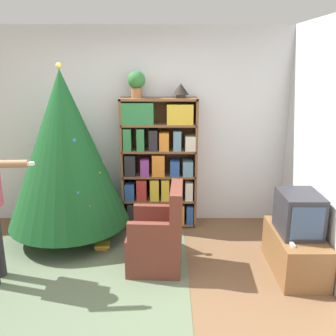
# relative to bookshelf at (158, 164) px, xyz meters

# --- Properties ---
(ground_plane) EXTENTS (14.00, 14.00, 0.00)m
(ground_plane) POSITION_rel_bookshelf_xyz_m (-0.37, -1.77, -0.86)
(ground_plane) COLOR brown
(wall_back) EXTENTS (8.00, 0.10, 2.60)m
(wall_back) POSITION_rel_bookshelf_xyz_m (-0.37, 0.24, 0.44)
(wall_back) COLOR silver
(wall_back) RESTS_ON ground_plane
(area_rug) EXTENTS (2.30, 2.01, 0.01)m
(area_rug) POSITION_rel_bookshelf_xyz_m (-0.80, -1.25, -0.85)
(area_rug) COLOR #56664C
(area_rug) RESTS_ON ground_plane
(bookshelf) EXTENTS (0.99, 0.32, 1.71)m
(bookshelf) POSITION_rel_bookshelf_xyz_m (0.00, 0.00, 0.00)
(bookshelf) COLOR brown
(bookshelf) RESTS_ON ground_plane
(tv_stand) EXTENTS (0.46, 0.91, 0.44)m
(tv_stand) POSITION_rel_bookshelf_xyz_m (1.47, -1.20, -0.64)
(tv_stand) COLOR brown
(tv_stand) RESTS_ON ground_plane
(television) EXTENTS (0.39, 0.50, 0.43)m
(television) POSITION_rel_bookshelf_xyz_m (1.47, -1.20, -0.20)
(television) COLOR #28282D
(television) RESTS_ON tv_stand
(game_remote) EXTENTS (0.04, 0.12, 0.02)m
(game_remote) POSITION_rel_bookshelf_xyz_m (1.33, -1.47, -0.41)
(game_remote) COLOR white
(game_remote) RESTS_ON tv_stand
(christmas_tree) EXTENTS (1.46, 1.46, 2.14)m
(christmas_tree) POSITION_rel_bookshelf_xyz_m (-1.10, -0.40, 0.29)
(christmas_tree) COLOR #4C3323
(christmas_tree) RESTS_ON ground_plane
(armchair) EXTENTS (0.60, 0.59, 0.92)m
(armchair) POSITION_rel_bookshelf_xyz_m (0.03, -1.12, -0.53)
(armchair) COLOR brown
(armchair) RESTS_ON ground_plane
(potted_plant) EXTENTS (0.22, 0.22, 0.33)m
(potted_plant) POSITION_rel_bookshelf_xyz_m (-0.26, 0.01, 1.05)
(potted_plant) COLOR #935B38
(potted_plant) RESTS_ON bookshelf
(table_lamp) EXTENTS (0.20, 0.20, 0.18)m
(table_lamp) POSITION_rel_bookshelf_xyz_m (0.29, 0.01, 0.96)
(table_lamp) COLOR #473828
(table_lamp) RESTS_ON bookshelf
(book_pile_near_tree) EXTENTS (0.18, 0.17, 0.06)m
(book_pile_near_tree) POSITION_rel_bookshelf_xyz_m (-0.65, -0.71, -0.83)
(book_pile_near_tree) COLOR orange
(book_pile_near_tree) RESTS_ON ground_plane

